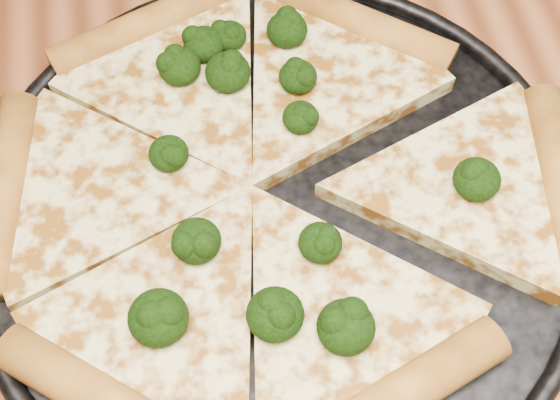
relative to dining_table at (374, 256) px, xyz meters
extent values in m
cube|color=brown|center=(0.00, 0.00, 0.07)|extent=(1.20, 0.90, 0.04)
cylinder|color=black|center=(-0.07, 0.00, 0.09)|extent=(0.40, 0.40, 0.01)
torus|color=black|center=(-0.07, 0.00, 0.10)|extent=(0.41, 0.41, 0.01)
cylinder|color=#BE802F|center=(0.01, 0.14, 0.11)|extent=(0.13, 0.11, 0.03)
cylinder|color=#BE802F|center=(-0.15, 0.17, 0.11)|extent=(0.15, 0.08, 0.03)
cylinder|color=#BE802F|center=(-0.25, 0.04, 0.11)|extent=(0.05, 0.15, 0.03)
cylinder|color=#BE802F|center=(-0.03, -0.14, 0.11)|extent=(0.15, 0.08, 0.03)
ellipsoid|color=black|center=(-0.13, 0.11, 0.12)|extent=(0.03, 0.03, 0.02)
ellipsoid|color=black|center=(-0.14, 0.04, 0.12)|extent=(0.03, 0.03, 0.02)
ellipsoid|color=black|center=(-0.09, 0.14, 0.12)|extent=(0.03, 0.03, 0.02)
ellipsoid|color=black|center=(-0.05, 0.13, 0.12)|extent=(0.03, 0.03, 0.02)
ellipsoid|color=black|center=(-0.05, 0.09, 0.12)|extent=(0.03, 0.03, 0.02)
ellipsoid|color=black|center=(-0.09, -0.08, 0.12)|extent=(0.03, 0.03, 0.03)
ellipsoid|color=black|center=(-0.16, -0.07, 0.12)|extent=(0.04, 0.04, 0.03)
ellipsoid|color=black|center=(-0.06, -0.04, 0.12)|extent=(0.03, 0.03, 0.02)
ellipsoid|color=black|center=(-0.05, 0.06, 0.12)|extent=(0.03, 0.03, 0.02)
ellipsoid|color=black|center=(-0.13, -0.03, 0.12)|extent=(0.03, 0.03, 0.02)
ellipsoid|color=black|center=(-0.05, -0.10, 0.12)|extent=(0.03, 0.03, 0.03)
ellipsoid|color=black|center=(-0.11, 0.13, 0.12)|extent=(0.03, 0.03, 0.02)
ellipsoid|color=black|center=(0.05, -0.01, 0.12)|extent=(0.03, 0.03, 0.02)
ellipsoid|color=black|center=(-0.09, 0.10, 0.12)|extent=(0.03, 0.03, 0.02)
camera|label=1|loc=(-0.12, -0.25, 0.55)|focal=49.75mm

